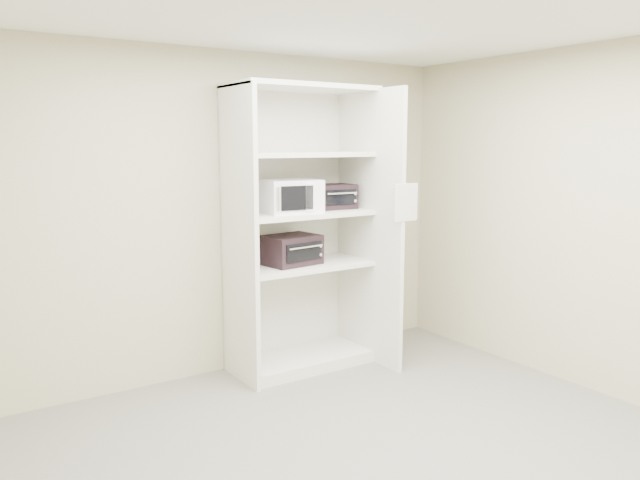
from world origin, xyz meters
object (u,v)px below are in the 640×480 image
microwave (291,196)px  toaster_oven_lower (291,250)px  toaster_oven_upper (332,197)px  shelving_unit (306,239)px

microwave → toaster_oven_lower: size_ratio=1.01×
microwave → toaster_oven_upper: (0.46, 0.07, -0.03)m
microwave → shelving_unit: bearing=19.9°
microwave → toaster_oven_lower: 0.47m
microwave → toaster_oven_upper: microwave is taller
toaster_oven_upper → toaster_oven_lower: (-0.44, -0.02, -0.43)m
microwave → toaster_oven_upper: bearing=14.5°
microwave → toaster_oven_lower: bearing=68.2°
shelving_unit → toaster_oven_lower: 0.17m
shelving_unit → microwave: size_ratio=5.30×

